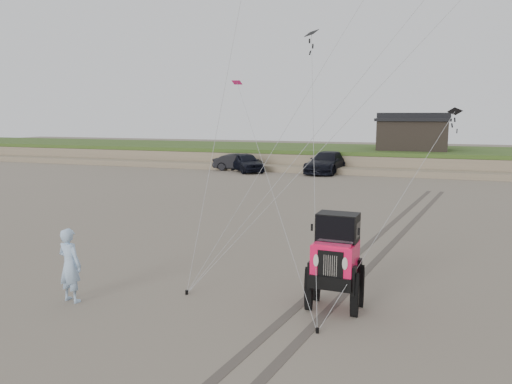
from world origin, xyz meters
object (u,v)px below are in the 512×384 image
truck_b (238,162)px  man (70,265)px  truck_a (246,162)px  truck_c (327,162)px  cabin (413,133)px  jeep (335,272)px

truck_b → man: (7.29, -30.82, 0.27)m
man → truck_a: bearing=-68.8°
truck_a → truck_c: bearing=-29.2°
cabin → man: cabin is taller
truck_a → truck_b: size_ratio=1.09×
truck_a → truck_b: bearing=101.9°
cabin → man: 38.40m
truck_c → man: man is taller
truck_b → jeep: bearing=-160.0°
truck_c → man: size_ratio=3.12×
truck_a → jeep: 31.06m
cabin → truck_c: bearing=-136.7°
truck_a → truck_b: (-1.03, 0.79, -0.09)m
cabin → truck_b: (-14.44, -6.84, -2.51)m
truck_b → jeep: size_ratio=0.83×
cabin → truck_b: bearing=-154.6°
truck_a → truck_c: size_ratio=0.77×
truck_c → truck_b: bearing=-169.6°
truck_a → man: 30.67m
man → truck_c: bearing=-81.6°
truck_a → truck_c: (6.79, 1.38, 0.08)m
cabin → truck_b: size_ratio=1.46×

